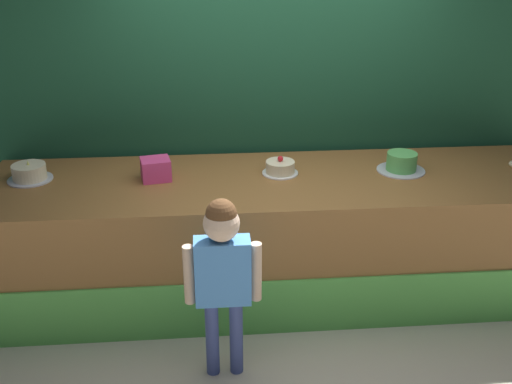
# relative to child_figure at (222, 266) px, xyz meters

# --- Properties ---
(ground_plane) EXTENTS (12.00, 12.00, 0.00)m
(ground_plane) POSITION_rel_child_figure_xyz_m (0.47, 0.38, -0.78)
(ground_plane) COLOR #BCB29E
(stage_platform) EXTENTS (4.26, 1.14, 0.93)m
(stage_platform) POSITION_rel_child_figure_xyz_m (0.47, 0.94, -0.32)
(stage_platform) COLOR brown
(stage_platform) RESTS_ON ground_plane
(curtain_backdrop) EXTENTS (4.64, 0.08, 2.88)m
(curtain_backdrop) POSITION_rel_child_figure_xyz_m (0.47, 1.60, 0.66)
(curtain_backdrop) COLOR #19472D
(curtain_backdrop) RESTS_ON ground_plane
(child_figure) EXTENTS (0.46, 0.21, 1.20)m
(child_figure) POSITION_rel_child_figure_xyz_m (0.00, 0.00, 0.00)
(child_figure) COLOR #3F4C8C
(child_figure) RESTS_ON ground_plane
(pink_box) EXTENTS (0.23, 0.22, 0.15)m
(pink_box) POSITION_rel_child_figure_xyz_m (-0.44, 1.01, 0.23)
(pink_box) COLOR #E64286
(pink_box) RESTS_ON stage_platform
(cake_left) EXTENTS (0.32, 0.32, 0.15)m
(cake_left) POSITION_rel_child_figure_xyz_m (-1.34, 1.07, 0.21)
(cake_left) COLOR silver
(cake_left) RESTS_ON stage_platform
(cake_center) EXTENTS (0.27, 0.27, 0.14)m
(cake_center) POSITION_rel_child_figure_xyz_m (0.47, 1.04, 0.20)
(cake_center) COLOR white
(cake_center) RESTS_ON stage_platform
(cake_right) EXTENTS (0.36, 0.36, 0.14)m
(cake_right) POSITION_rel_child_figure_xyz_m (1.37, 1.02, 0.22)
(cake_right) COLOR silver
(cake_right) RESTS_ON stage_platform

